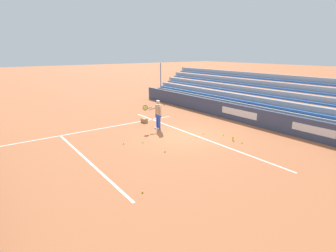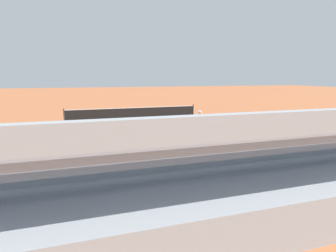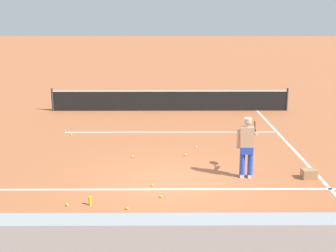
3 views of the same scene
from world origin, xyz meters
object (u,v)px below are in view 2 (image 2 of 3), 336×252
Objects in this scene: tennis_ball_toward_net at (163,132)px; tennis_ball_far_left at (153,158)px; tennis_ball_on_baseline at (161,135)px; tennis_ball_stray_back at (157,148)px; ball_box_cardboard at (229,138)px; tennis_ball_midcourt at (119,160)px; tennis_ball_near_player at (166,152)px; tennis_net at (133,113)px; tennis_ball_far_right at (88,131)px; tennis_ball_by_box at (134,138)px; water_bottle at (131,157)px; tennis_player at (200,126)px.

tennis_ball_far_left is at bearing -111.00° from tennis_ball_toward_net.
tennis_ball_on_baseline is 1.00× the size of tennis_ball_stray_back.
tennis_ball_midcourt is at bearing -163.55° from ball_box_cardboard.
tennis_ball_stray_back is at bearing -111.17° from tennis_ball_toward_net.
tennis_ball_near_player is 0.01× the size of tennis_net.
tennis_ball_far_right and tennis_ball_by_box have the same top height.
tennis_ball_far_right and tennis_ball_midcourt have the same top height.
tennis_net is (-0.83, 6.22, 0.46)m from tennis_ball_toward_net.
ball_box_cardboard is 6.10m from water_bottle.
tennis_ball_by_box is (2.48, -2.69, 0.00)m from tennis_ball_far_right.
ball_box_cardboard reaches higher than tennis_ball_near_player.
tennis_player reaches higher than tennis_ball_midcourt.
tennis_ball_toward_net is at bearing 69.00° from tennis_ball_far_left.
tennis_ball_on_baseline is 1.00× the size of tennis_ball_midcourt.
water_bottle is 0.02× the size of tennis_net.
tennis_player is at bearing 176.54° from ball_box_cardboard.
tennis_ball_by_box is (1.31, 3.86, 0.00)m from tennis_ball_midcourt.
tennis_ball_stray_back is at bearing -93.28° from tennis_net.
tennis_ball_stray_back is at bearing -165.06° from tennis_player.
tennis_ball_stray_back is 1.00× the size of tennis_ball_near_player.
tennis_ball_near_player is 1.08m from tennis_ball_far_left.
water_bottle is at bearing -121.89° from tennis_ball_on_baseline.
tennis_ball_toward_net is 1.00× the size of tennis_ball_by_box.
tennis_player is 1.91m from ball_box_cardboard.
tennis_net reaches higher than water_bottle.
tennis_net is (0.34, 10.59, 0.46)m from tennis_ball_near_player.
tennis_ball_toward_net is (-2.96, 3.01, -0.10)m from ball_box_cardboard.
tennis_player is 7.80× the size of water_bottle.
tennis_ball_toward_net is 1.00× the size of tennis_ball_far_left.
tennis_ball_midcourt is 0.55m from water_bottle.
tennis_ball_toward_net is 1.00× the size of tennis_ball_near_player.
tennis_ball_toward_net is 0.01× the size of tennis_net.
tennis_net reaches higher than tennis_ball_far_right.
tennis_ball_by_box is (-0.93, 3.34, 0.00)m from tennis_ball_near_player.
tennis_ball_near_player is (-4.12, -1.36, -0.10)m from ball_box_cardboard.
tennis_net is at bearing 80.09° from tennis_ball_by_box.
tennis_ball_near_player is at bearing 15.22° from water_bottle.
tennis_player is 4.29× the size of ball_box_cardboard.
tennis_ball_far_left is 0.30× the size of water_bottle.
tennis_ball_on_baseline is (-1.62, 2.03, -0.86)m from tennis_player.
tennis_ball_far_right and tennis_ball_stray_back have the same top height.
tennis_player is 25.98× the size of tennis_ball_by_box.
ball_box_cardboard is 4.34m from tennis_ball_near_player.
water_bottle is at bearing -162.62° from ball_box_cardboard.
tennis_ball_midcourt is at bearing -147.39° from tennis_ball_stray_back.
ball_box_cardboard is 6.06× the size of tennis_ball_toward_net.
ball_box_cardboard reaches higher than tennis_ball_far_left.
tennis_player reaches higher than tennis_ball_near_player.
tennis_ball_on_baseline is at bearing 147.64° from ball_box_cardboard.
tennis_ball_far_right is 5.92m from tennis_net.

